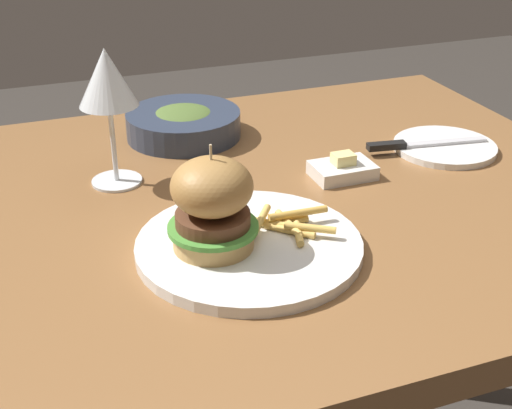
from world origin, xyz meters
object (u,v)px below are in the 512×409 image
(burger_sandwich, at_px, (212,204))
(wine_glass, at_px, (107,82))
(table_knife, at_px, (416,144))
(main_plate, at_px, (249,246))
(butter_dish, at_px, (343,169))
(bread_plate, at_px, (445,147))
(soup_bowl, at_px, (184,123))

(burger_sandwich, bearing_deg, wine_glass, 105.89)
(table_knife, bearing_deg, burger_sandwich, -154.39)
(wine_glass, bearing_deg, burger_sandwich, -74.11)
(main_plate, relative_size, butter_dish, 3.07)
(butter_dish, bearing_deg, bread_plate, 9.65)
(bread_plate, xyz_separation_m, table_knife, (-0.05, 0.01, 0.01))
(bread_plate, bearing_deg, main_plate, -155.23)
(bread_plate, distance_m, table_knife, 0.05)
(table_knife, distance_m, soup_bowl, 0.37)
(butter_dish, height_order, soup_bowl, soup_bowl)
(bread_plate, relative_size, butter_dish, 1.81)
(burger_sandwich, height_order, soup_bowl, burger_sandwich)
(wine_glass, height_order, butter_dish, wine_glass)
(soup_bowl, bearing_deg, table_knife, -30.75)
(wine_glass, bearing_deg, butter_dish, -17.30)
(main_plate, xyz_separation_m, wine_glass, (-0.11, 0.24, 0.14))
(wine_glass, bearing_deg, main_plate, -65.56)
(wine_glass, relative_size, soup_bowl, 1.05)
(butter_dish, distance_m, soup_bowl, 0.29)
(wine_glass, height_order, table_knife, wine_glass)
(wine_glass, relative_size, table_knife, 0.99)
(bread_plate, bearing_deg, table_knife, 171.33)
(burger_sandwich, distance_m, bread_plate, 0.47)
(wine_glass, distance_m, butter_dish, 0.35)
(table_knife, xyz_separation_m, butter_dish, (-0.15, -0.04, -0.00))
(burger_sandwich, distance_m, soup_bowl, 0.38)
(burger_sandwich, distance_m, table_knife, 0.43)
(butter_dish, bearing_deg, burger_sandwich, -148.93)
(main_plate, relative_size, bread_plate, 1.69)
(main_plate, relative_size, table_knife, 1.38)
(bread_plate, height_order, butter_dish, butter_dish)
(bread_plate, bearing_deg, butter_dish, -170.35)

